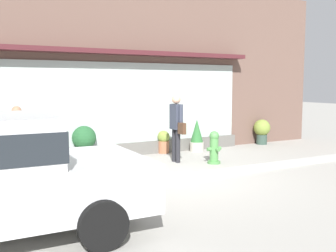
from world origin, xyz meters
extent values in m
plane|color=#9E9B93|center=(0.00, 0.00, 0.00)|extent=(60.00, 60.00, 0.00)
cube|color=#B2B2AD|center=(0.00, -0.20, 0.06)|extent=(14.00, 0.24, 0.12)
cube|color=brown|center=(0.00, 3.20, 2.44)|extent=(14.00, 0.36, 4.88)
cube|color=#ADBCB7|center=(0.14, 3.00, 1.40)|extent=(7.26, 0.03, 2.33)
cube|color=#4C1E23|center=(0.00, 2.85, 2.82)|extent=(7.86, 0.56, 0.12)
cube|color=#605E59|center=(0.00, 2.98, 0.18)|extent=(7.66, 0.20, 0.36)
cylinder|color=#4C8C47|center=(1.61, 0.93, 0.03)|extent=(0.33, 0.33, 0.06)
cylinder|color=#4C8C47|center=(1.61, 0.93, 0.35)|extent=(0.22, 0.22, 0.57)
sphere|color=#4C8C47|center=(1.61, 0.93, 0.70)|extent=(0.24, 0.24, 0.24)
cylinder|color=#4C8C47|center=(1.46, 0.93, 0.37)|extent=(0.10, 0.09, 0.09)
cylinder|color=#4C8C47|center=(1.76, 0.93, 0.37)|extent=(0.10, 0.09, 0.09)
cylinder|color=#4C8C47|center=(1.61, 0.78, 0.37)|extent=(0.09, 0.10, 0.09)
cylinder|color=#232328|center=(0.87, 1.46, 0.42)|extent=(0.12, 0.12, 0.85)
cylinder|color=#232328|center=(0.87, 1.64, 0.42)|extent=(0.12, 0.12, 0.85)
cube|color=#333847|center=(0.87, 1.55, 1.16)|extent=(0.21, 0.34, 0.63)
sphere|color=tan|center=(0.87, 1.55, 1.60)|extent=(0.23, 0.23, 0.23)
cylinder|color=#333847|center=(0.88, 1.33, 1.18)|extent=(0.08, 0.08, 0.60)
cylinder|color=#333847|center=(0.87, 1.77, 1.18)|extent=(0.08, 0.08, 0.60)
cube|color=#472D1E|center=(0.86, 1.24, 0.90)|extent=(0.11, 0.24, 0.28)
cylinder|color=#8E333D|center=(-2.96, 1.59, 0.38)|extent=(0.12, 0.12, 0.76)
cylinder|color=#8E333D|center=(-2.91, 1.44, 0.38)|extent=(0.12, 0.12, 0.76)
cube|color=brown|center=(-2.94, 1.51, 1.04)|extent=(0.28, 0.34, 0.57)
sphere|color=#A37556|center=(-2.94, 1.51, 1.44)|extent=(0.21, 0.21, 0.21)
cylinder|color=brown|center=(-3.00, 1.70, 1.06)|extent=(0.08, 0.08, 0.54)
cylinder|color=brown|center=(-2.88, 1.33, 1.06)|extent=(0.08, 0.08, 0.54)
cylinder|color=black|center=(-2.55, -0.77, 0.31)|extent=(0.62, 0.20, 0.62)
cylinder|color=black|center=(-2.61, -2.68, 0.31)|extent=(0.62, 0.20, 0.62)
cylinder|color=#33473D|center=(-1.12, 2.89, 0.17)|extent=(0.48, 0.48, 0.33)
sphere|color=#23562D|center=(-1.12, 2.89, 0.60)|extent=(0.62, 0.62, 0.62)
cylinder|color=#33473D|center=(4.85, 2.76, 0.16)|extent=(0.35, 0.35, 0.32)
sphere|color=olive|center=(4.85, 2.76, 0.55)|extent=(0.55, 0.55, 0.55)
cylinder|color=#9E6042|center=(1.22, 2.86, 0.18)|extent=(0.32, 0.32, 0.35)
sphere|color=olive|center=(1.22, 2.86, 0.47)|extent=(0.35, 0.35, 0.35)
sphere|color=#B266B7|center=(1.31, 2.90, 0.52)|extent=(0.10, 0.10, 0.10)
sphere|color=orange|center=(1.15, 2.92, 0.58)|extent=(0.10, 0.10, 0.10)
sphere|color=white|center=(1.26, 2.91, 0.56)|extent=(0.09, 0.09, 0.09)
cylinder|color=#B7B2A3|center=(2.20, 2.63, 0.14)|extent=(0.41, 0.41, 0.28)
cone|color=#2D6B33|center=(2.20, 2.63, 0.62)|extent=(0.37, 0.37, 0.67)
cylinder|color=#4C4C51|center=(-2.54, 2.48, 0.11)|extent=(0.36, 0.36, 0.22)
sphere|color=olive|center=(-2.54, 2.48, 0.35)|extent=(0.37, 0.37, 0.37)
camera|label=1|loc=(-4.14, -7.05, 1.99)|focal=42.23mm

